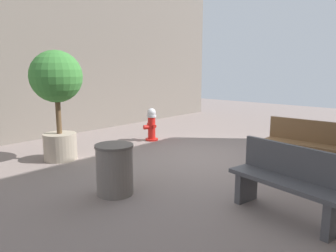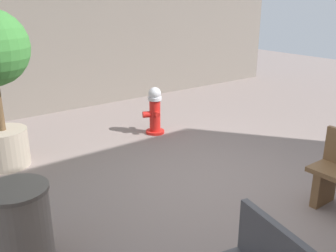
% 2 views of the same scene
% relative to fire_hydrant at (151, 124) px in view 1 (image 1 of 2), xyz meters
% --- Properties ---
extents(ground_plane, '(23.40, 23.40, 0.00)m').
position_rel_fire_hydrant_xyz_m(ground_plane, '(-2.18, 0.58, -0.45)').
color(ground_plane, gray).
extents(fire_hydrant, '(0.43, 0.41, 0.89)m').
position_rel_fire_hydrant_xyz_m(fire_hydrant, '(0.00, 0.00, 0.00)').
color(fire_hydrant, red).
rests_on(fire_hydrant, ground_plane).
extents(bench_near, '(1.58, 0.45, 0.95)m').
position_rel_fire_hydrant_xyz_m(bench_near, '(-4.02, -0.28, 0.04)').
color(bench_near, brown).
rests_on(bench_near, ground_plane).
extents(bench_far, '(1.69, 0.76, 0.95)m').
position_rel_fire_hydrant_xyz_m(bench_far, '(-4.60, 2.07, 0.05)').
color(bench_far, '#4C4C51').
rests_on(bench_far, ground_plane).
extents(planter_tree, '(1.09, 1.09, 2.34)m').
position_rel_fire_hydrant_xyz_m(planter_tree, '(0.16, 2.66, 1.07)').
color(planter_tree, tan).
rests_on(planter_tree, ground_plane).
extents(trash_bin, '(0.60, 0.60, 0.80)m').
position_rel_fire_hydrant_xyz_m(trash_bin, '(-2.25, 3.12, -0.05)').
color(trash_bin, slate).
rests_on(trash_bin, ground_plane).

